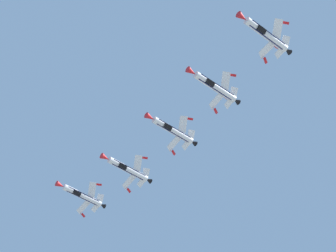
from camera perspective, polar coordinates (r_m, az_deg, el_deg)
fighter_jet_lead at (r=133.86m, az=9.09°, el=8.50°), size 13.99×10.63×6.81m
fighter_jet_left_wing at (r=140.12m, az=4.35°, el=3.71°), size 13.99×10.69×7.47m
fighter_jet_right_wing at (r=149.46m, az=0.37°, el=-0.38°), size 13.99×10.69×7.46m
fighter_jet_left_outer at (r=157.70m, az=-3.86°, el=-4.04°), size 13.99×10.70×7.52m
fighter_jet_right_outer at (r=169.59m, az=-8.11°, el=-6.45°), size 13.99×10.65×7.33m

